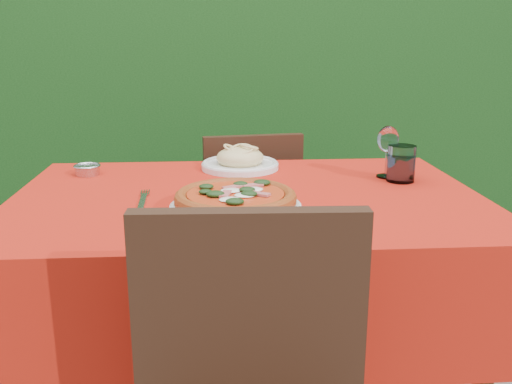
{
  "coord_description": "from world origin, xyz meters",
  "views": [
    {
      "loc": [
        -0.08,
        -1.48,
        1.17
      ],
      "look_at": [
        0.02,
        -0.05,
        0.77
      ],
      "focal_mm": 40.0,
      "sensor_mm": 36.0,
      "label": 1
    }
  ],
  "objects": [
    {
      "name": "pasta_plate",
      "position": [
        -0.01,
        0.31,
        0.77
      ],
      "size": [
        0.25,
        0.25,
        0.07
      ],
      "rotation": [
        0.0,
        0.0,
        0.29
      ],
      "color": "white",
      "rests_on": "dining_table"
    },
    {
      "name": "dining_table",
      "position": [
        0.0,
        0.0,
        0.6
      ],
      "size": [
        1.26,
        0.86,
        0.75
      ],
      "color": "#452916",
      "rests_on": "ground"
    },
    {
      "name": "pizza_plate",
      "position": [
        -0.04,
        -0.15,
        0.78
      ],
      "size": [
        0.32,
        0.32,
        0.06
      ],
      "rotation": [
        0.0,
        0.0,
        0.12
      ],
      "color": "silver",
      "rests_on": "dining_table"
    },
    {
      "name": "wine_glass",
      "position": [
        0.43,
        0.16,
        0.86
      ],
      "size": [
        0.06,
        0.06,
        0.16
      ],
      "color": "silver",
      "rests_on": "dining_table"
    },
    {
      "name": "fork",
      "position": [
        -0.27,
        -0.07,
        0.75
      ],
      "size": [
        0.03,
        0.21,
        0.01
      ],
      "primitive_type": "cube",
      "rotation": [
        0.0,
        0.0,
        0.04
      ],
      "color": "silver",
      "rests_on": "dining_table"
    },
    {
      "name": "steel_ramekin",
      "position": [
        -0.48,
        0.26,
        0.76
      ],
      "size": [
        0.07,
        0.07,
        0.03
      ],
      "primitive_type": "cylinder",
      "color": "#BABAC1",
      "rests_on": "dining_table"
    },
    {
      "name": "water_glass",
      "position": [
        0.46,
        0.11,
        0.8
      ],
      "size": [
        0.08,
        0.08,
        0.11
      ],
      "color": "silver",
      "rests_on": "dining_table"
    },
    {
      "name": "chair_far",
      "position": [
        0.04,
        0.64,
        0.47
      ],
      "size": [
        0.41,
        0.41,
        0.81
      ],
      "rotation": [
        0.0,
        0.0,
        3.28
      ],
      "color": "black",
      "rests_on": "ground"
    },
    {
      "name": "hedge",
      "position": [
        0.0,
        1.55,
        0.92
      ],
      "size": [
        3.2,
        0.55,
        1.78
      ],
      "color": "black",
      "rests_on": "ground"
    }
  ]
}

